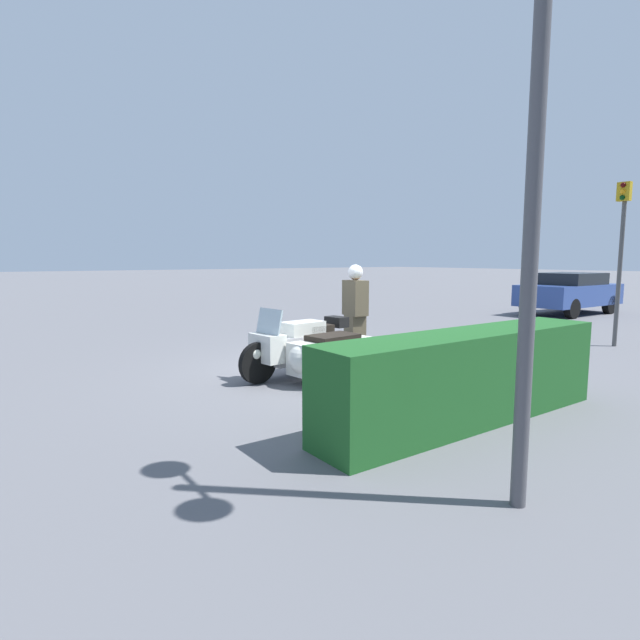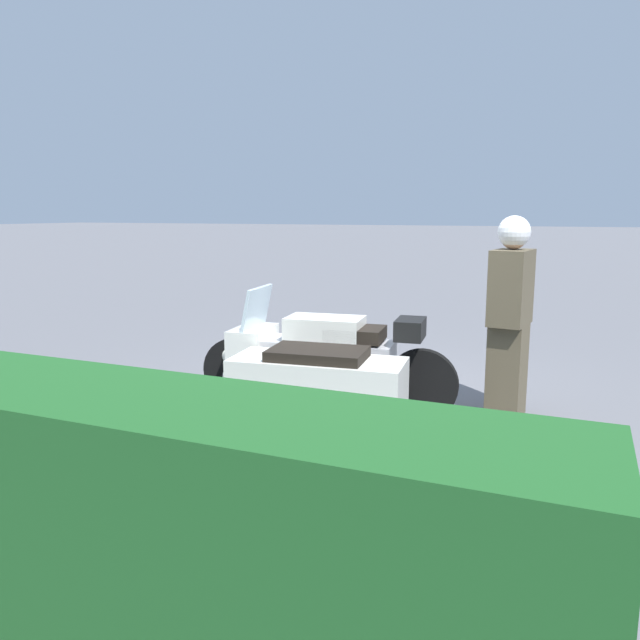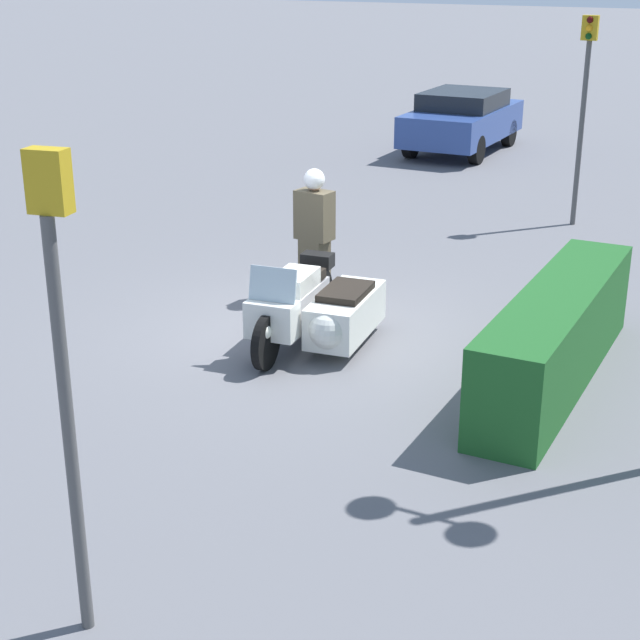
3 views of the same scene
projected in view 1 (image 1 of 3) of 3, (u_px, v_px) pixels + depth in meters
ground_plane at (324, 371)px, 8.63m from camera, size 160.00×160.00×0.00m
police_motorcycle at (313, 350)px, 8.04m from camera, size 2.45×1.27×1.16m
officer_rider at (355, 309)px, 9.60m from camera, size 0.36×0.53×1.82m
hedge_bush_curbside at (467, 377)px, 5.90m from camera, size 4.19×0.77×1.08m
twin_lamp_post at (541, 39)px, 3.51m from camera, size 0.39×1.29×4.37m
traffic_light_far at (621, 240)px, 10.78m from camera, size 0.23×0.27×3.56m
parked_car_background at (569, 292)px, 17.41m from camera, size 4.03×1.82×1.44m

